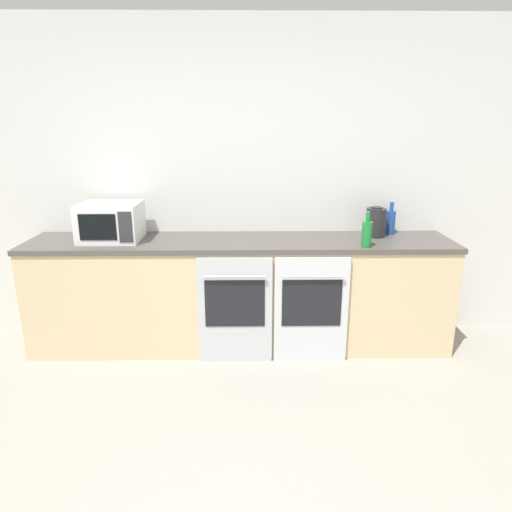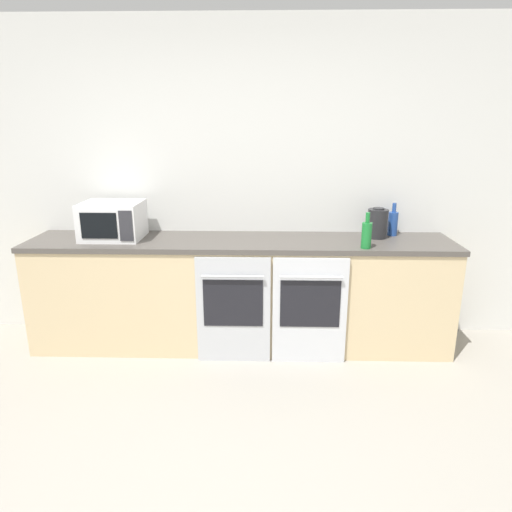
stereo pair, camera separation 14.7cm
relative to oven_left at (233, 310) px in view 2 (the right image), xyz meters
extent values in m
cube|color=silver|center=(0.04, 0.64, 0.87)|extent=(10.00, 0.06, 2.60)
cube|color=#D1B789|center=(0.04, 0.31, 0.00)|extent=(3.34, 0.59, 0.86)
cube|color=#4C4742|center=(0.04, 0.31, 0.45)|extent=(3.36, 0.61, 0.04)
cube|color=#B7BABF|center=(0.00, 0.00, -0.01)|extent=(0.56, 0.03, 0.84)
cube|color=black|center=(0.00, -0.02, 0.06)|extent=(0.45, 0.01, 0.37)
cylinder|color=#B7BABF|center=(0.00, -0.04, 0.28)|extent=(0.46, 0.02, 0.02)
cube|color=silver|center=(0.58, 0.00, -0.01)|extent=(0.56, 0.03, 0.84)
cube|color=black|center=(0.58, -0.02, 0.06)|extent=(0.45, 0.01, 0.37)
cylinder|color=silver|center=(0.58, -0.04, 0.28)|extent=(0.46, 0.02, 0.02)
cube|color=silver|center=(-0.98, 0.34, 0.61)|extent=(0.46, 0.39, 0.29)
cube|color=black|center=(-1.02, 0.14, 0.61)|extent=(0.28, 0.01, 0.20)
cube|color=#2D2D33|center=(-0.81, 0.14, 0.61)|extent=(0.10, 0.01, 0.23)
cylinder|color=#234793|center=(1.28, 0.49, 0.57)|extent=(0.08, 0.08, 0.19)
cylinder|color=#234793|center=(1.28, 0.49, 0.70)|extent=(0.03, 0.03, 0.08)
cylinder|color=#19722D|center=(0.98, 0.08, 0.56)|extent=(0.07, 0.07, 0.19)
cylinder|color=#19722D|center=(0.98, 0.08, 0.70)|extent=(0.03, 0.03, 0.07)
cylinder|color=#232326|center=(1.14, 0.41, 0.58)|extent=(0.16, 0.16, 0.23)
cylinder|color=#262628|center=(1.14, 0.41, 0.71)|extent=(0.09, 0.09, 0.01)
camera|label=1|loc=(0.11, -3.19, 1.36)|focal=32.00mm
camera|label=2|loc=(0.26, -3.19, 1.36)|focal=32.00mm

